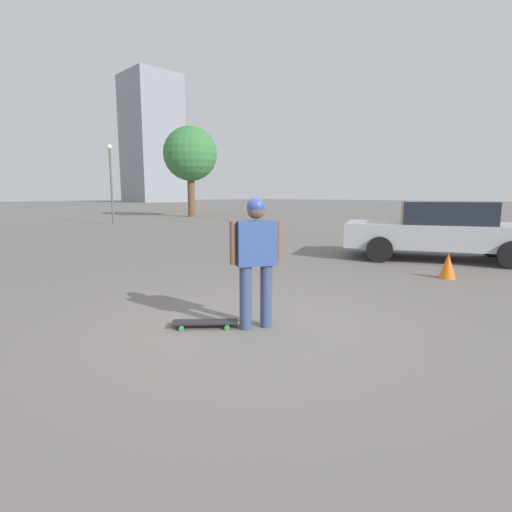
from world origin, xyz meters
The scene contains 8 objects.
ground_plane centered at (0.00, 0.00, 0.00)m, with size 220.00×220.00×0.00m, color slate.
person centered at (0.00, 0.00, 0.92)m, with size 0.39×0.59×1.58m.
skateboard centered at (-0.44, -0.45, 0.06)m, with size 0.69×0.75×0.07m.
car_parked_near centered at (-0.61, 6.99, 0.74)m, with size 4.87×3.80×1.45m.
building_block_distant centered at (-79.19, 43.55, 13.83)m, with size 11.10×10.63×27.65m.
tree_distant centered at (-21.65, 14.02, 4.56)m, with size 3.94×3.94×6.57m.
traffic_cone centered at (0.46, 4.73, 0.25)m, with size 0.31×0.31×0.49m.
lamp_post centered at (-17.99, 6.29, 2.61)m, with size 0.28×0.28×4.31m.
Camera 1 is at (3.40, -3.25, 1.61)m, focal length 28.00 mm.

